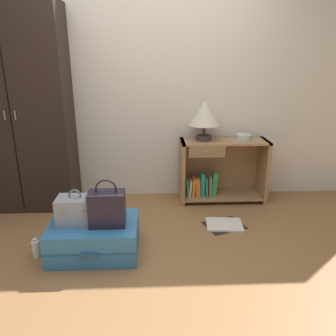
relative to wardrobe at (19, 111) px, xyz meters
The scene contains 11 objects.
ground_plane 2.06m from the wardrobe, 42.51° to the right, with size 9.00×9.00×0.00m, color olive.
back_wall 1.37m from the wardrobe, 12.65° to the left, with size 6.40×0.10×2.60m, color silver.
wardrobe is the anchor object (origin of this frame).
bookshelf 2.22m from the wardrobe, ahead, with size 0.96×0.37×0.70m.
table_lamp 1.92m from the wardrobe, ahead, with size 0.33×0.33×0.42m.
bowl 2.38m from the wardrobe, ahead, with size 0.17×0.17×0.06m, color silver.
suitcase_large 1.59m from the wardrobe, 48.89° to the right, with size 0.73×0.55×0.28m.
train_case 1.39m from the wardrobe, 53.37° to the right, with size 0.30×0.21×0.29m.
handbag 1.56m from the wardrobe, 46.28° to the right, with size 0.29×0.17×0.39m.
bottle 1.47m from the wardrobe, 69.46° to the right, with size 0.06×0.06×0.17m.
open_book_on_floor 2.37m from the wardrobe, 15.89° to the right, with size 0.44×0.40×0.02m.
Camera 1 is at (0.06, -2.25, 1.57)m, focal length 35.44 mm.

